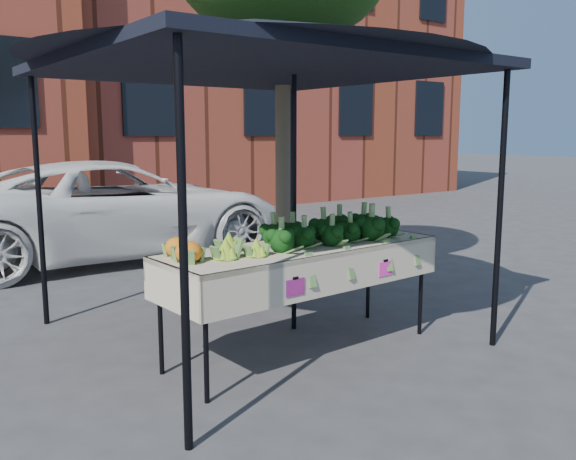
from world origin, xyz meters
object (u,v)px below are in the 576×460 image
(table, at_px, (303,299))
(vehicle, at_px, (111,80))
(street_tree, at_px, (283,79))
(canopy, at_px, (257,183))

(table, bearing_deg, vehicle, 86.79)
(table, xyz_separation_m, street_tree, (0.92, 1.52, 1.91))
(table, distance_m, street_tree, 2.61)
(street_tree, bearing_deg, canopy, -136.31)
(vehicle, xyz_separation_m, street_tree, (0.65, -3.24, -0.18))
(vehicle, bearing_deg, street_tree, -165.79)
(table, relative_size, vehicle, 0.48)
(canopy, height_order, vehicle, vehicle)
(canopy, bearing_deg, street_tree, 43.69)
(table, height_order, street_tree, street_tree)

